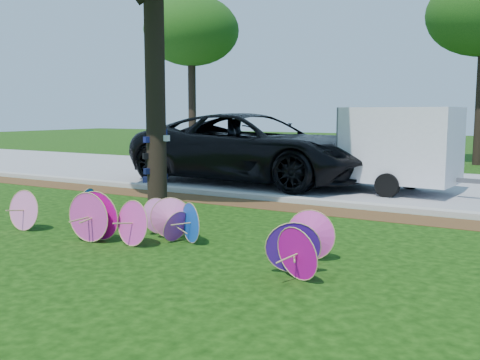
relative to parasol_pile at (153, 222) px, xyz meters
name	(u,v)px	position (x,y,z in m)	size (l,w,h in m)	color
ground	(144,252)	(0.19, -0.45, -0.36)	(90.00, 90.00, 0.00)	black
mulch_strip	(277,206)	(0.19, 4.05, -0.36)	(90.00, 1.00, 0.01)	#472D16
curb	(290,199)	(0.19, 4.75, -0.30)	(90.00, 0.30, 0.12)	#B7B5AD
street	(347,182)	(0.19, 8.90, -0.36)	(90.00, 8.00, 0.01)	gray
parasol_pile	(153,222)	(0.00, 0.00, 0.00)	(6.10, 1.75, 0.84)	blue
black_van	(253,148)	(-2.23, 7.38, 0.65)	(3.38, 7.34, 2.04)	black
cargo_trailer	(401,145)	(2.08, 7.38, 0.88)	(2.71, 1.72, 2.50)	white
bg_trees	(431,11)	(1.30, 14.67, 5.40)	(23.83, 7.61, 7.40)	black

